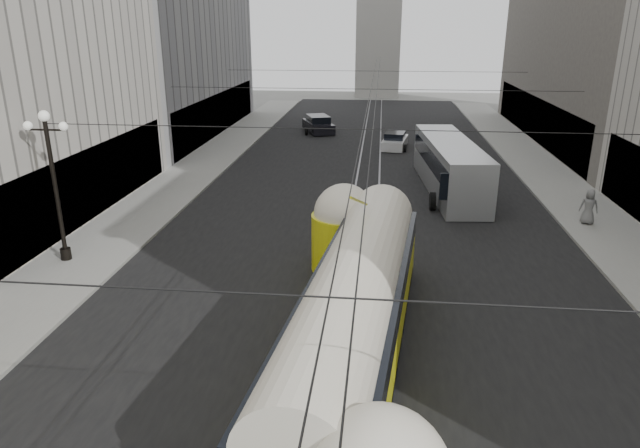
# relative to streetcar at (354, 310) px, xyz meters

# --- Properties ---
(road) EXTENTS (20.00, 85.00, 0.02)m
(road) POSITION_rel_streetcar_xyz_m (-0.12, 21.01, -1.82)
(road) COLOR black
(road) RESTS_ON ground
(sidewalk_left) EXTENTS (4.00, 72.00, 0.15)m
(sidewalk_left) POSITION_rel_streetcar_xyz_m (-12.12, 24.51, -1.75)
(sidewalk_left) COLOR gray
(sidewalk_left) RESTS_ON ground
(sidewalk_right) EXTENTS (4.00, 72.00, 0.15)m
(sidewalk_right) POSITION_rel_streetcar_xyz_m (11.88, 24.51, -1.75)
(sidewalk_right) COLOR gray
(sidewalk_right) RESTS_ON ground
(rail_left) EXTENTS (0.12, 85.00, 0.04)m
(rail_left) POSITION_rel_streetcar_xyz_m (-0.87, 21.01, -1.82)
(rail_left) COLOR gray
(rail_left) RESTS_ON ground
(rail_right) EXTENTS (0.12, 85.00, 0.04)m
(rail_right) POSITION_rel_streetcar_xyz_m (0.63, 21.01, -1.82)
(rail_right) COLOR gray
(rail_right) RESTS_ON ground
(lamppost_left_mid) EXTENTS (1.86, 0.44, 6.37)m
(lamppost_left_mid) POSITION_rel_streetcar_xyz_m (-12.72, 6.51, 1.92)
(lamppost_left_mid) COLOR black
(lamppost_left_mid) RESTS_ON sidewalk_left
(catenary) EXTENTS (25.00, 72.00, 0.23)m
(catenary) POSITION_rel_streetcar_xyz_m (-0.00, 20.00, 4.06)
(catenary) COLOR black
(catenary) RESTS_ON ground
(streetcar) EXTENTS (4.25, 16.90, 3.73)m
(streetcar) POSITION_rel_streetcar_xyz_m (0.00, 0.00, 0.00)
(streetcar) COLOR #D3D412
(streetcar) RESTS_ON ground
(city_bus) EXTENTS (3.58, 12.28, 3.07)m
(city_bus) POSITION_rel_streetcar_xyz_m (4.84, 19.65, -0.14)
(city_bus) COLOR #AEB1B4
(city_bus) RESTS_ON ground
(sedan_white_far) EXTENTS (2.33, 4.45, 1.34)m
(sedan_white_far) POSITION_rel_streetcar_xyz_m (1.81, 32.12, -1.21)
(sedan_white_far) COLOR white
(sedan_white_far) RESTS_ON ground
(sedan_dark_far) EXTENTS (3.62, 5.39, 1.58)m
(sedan_dark_far) POSITION_rel_streetcar_xyz_m (-5.30, 38.82, -1.11)
(sedan_dark_far) COLOR black
(sedan_dark_far) RESTS_ON ground
(pedestrian_sidewalk_right) EXTENTS (1.01, 0.79, 1.81)m
(pedestrian_sidewalk_right) POSITION_rel_streetcar_xyz_m (11.17, 13.70, -0.77)
(pedestrian_sidewalk_right) COLOR slate
(pedestrian_sidewalk_right) RESTS_ON sidewalk_right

